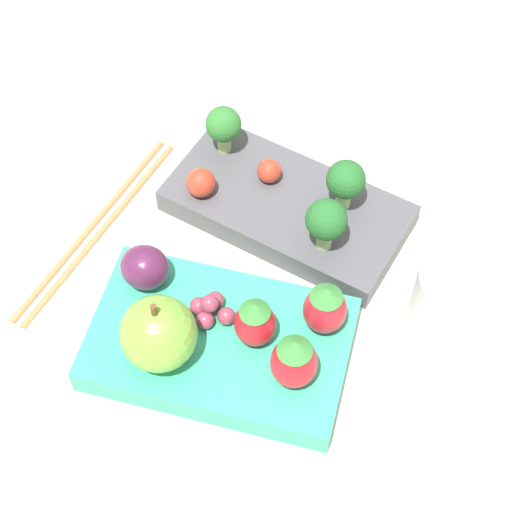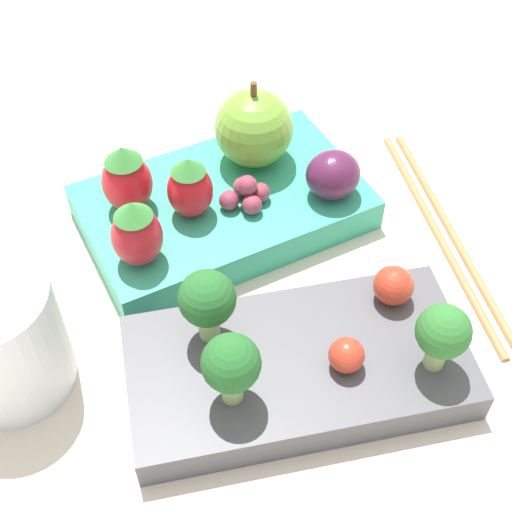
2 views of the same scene
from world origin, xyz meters
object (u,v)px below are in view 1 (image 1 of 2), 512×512
object	(u,v)px
bento_box_savoury	(288,208)
broccoli_floret_2	(223,126)
bento_box_fruit	(220,344)
broccoli_floret_0	(326,221)
cherry_tomato_1	(201,183)
apple	(158,334)
chopsticks_pair	(97,227)
broccoli_floret_1	(346,181)
cherry_tomato_0	(269,171)
strawberry_2	(294,361)
plum	(145,267)
strawberry_1	(255,322)
drinking_cup	(459,306)
strawberry_0	(325,308)
grape_cluster	(210,309)

from	to	relation	value
bento_box_savoury	broccoli_floret_2	bearing A→B (deg)	156.74
bento_box_fruit	broccoli_floret_0	world-z (taller)	broccoli_floret_0
broccoli_floret_0	cherry_tomato_1	xyz separation A→B (m)	(-0.11, 0.01, -0.02)
apple	chopsticks_pair	bearing A→B (deg)	138.95
broccoli_floret_1	cherry_tomato_0	distance (m)	0.07
bento_box_savoury	apple	distance (m)	0.17
bento_box_fruit	strawberry_2	xyz separation A→B (m)	(0.06, -0.01, 0.04)
bento_box_savoury	plum	size ratio (longest dim) A/B	5.54
strawberry_1	drinking_cup	xyz separation A→B (m)	(0.13, 0.07, -0.01)
cherry_tomato_1	plum	size ratio (longest dim) A/B	0.65
bento_box_savoury	strawberry_1	world-z (taller)	strawberry_1
broccoli_floret_0	drinking_cup	bearing A→B (deg)	-12.31
bento_box_fruit	cherry_tomato_0	bearing A→B (deg)	98.42
broccoli_floret_0	cherry_tomato_0	size ratio (longest dim) A/B	2.44
strawberry_0	grape_cluster	distance (m)	0.08
strawberry_1	chopsticks_pair	xyz separation A→B (m)	(-0.16, 0.06, -0.04)
broccoli_floret_2	grape_cluster	xyz separation A→B (m)	(0.06, -0.15, -0.02)
bento_box_fruit	cherry_tomato_1	xyz separation A→B (m)	(-0.07, 0.12, 0.02)
broccoli_floret_2	strawberry_1	xyz separation A→B (m)	(0.09, -0.16, -0.00)
bento_box_savoury	cherry_tomato_1	size ratio (longest dim) A/B	8.51
bento_box_fruit	strawberry_1	distance (m)	0.04
bento_box_savoury	strawberry_0	xyz separation A→B (m)	(0.07, -0.10, 0.04)
grape_cluster	apple	bearing A→B (deg)	-115.13
bento_box_savoury	cherry_tomato_0	world-z (taller)	cherry_tomato_0
broccoli_floret_1	cherry_tomato_1	distance (m)	0.12
bento_box_savoury	chopsticks_pair	distance (m)	0.16
broccoli_floret_1	apple	size ratio (longest dim) A/B	0.75
bento_box_fruit	drinking_cup	world-z (taller)	drinking_cup
plum	strawberry_2	bearing A→B (deg)	-14.43
bento_box_fruit	drinking_cup	bearing A→B (deg)	28.02
bento_box_savoury	chopsticks_pair	world-z (taller)	bento_box_savoury
drinking_cup	bento_box_savoury	bearing A→B (deg)	160.00
strawberry_2	strawberry_1	bearing A→B (deg)	152.48
cherry_tomato_0	strawberry_0	xyz separation A→B (m)	(0.09, -0.11, 0.02)
broccoli_floret_1	strawberry_0	world-z (taller)	strawberry_0
broccoli_floret_1	strawberry_0	size ratio (longest dim) A/B	0.98
strawberry_1	grape_cluster	size ratio (longest dim) A/B	1.44
cherry_tomato_1	strawberry_2	distance (m)	0.18
apple	strawberry_2	size ratio (longest dim) A/B	1.27
broccoli_floret_0	cherry_tomato_1	world-z (taller)	broccoli_floret_0
plum	bento_box_savoury	bearing A→B (deg)	58.10
cherry_tomato_0	cherry_tomato_1	size ratio (longest dim) A/B	0.84
strawberry_1	plum	world-z (taller)	strawberry_1
grape_cluster	cherry_tomato_1	bearing A→B (deg)	117.76
cherry_tomato_1	grape_cluster	xyz separation A→B (m)	(0.05, -0.10, -0.00)
cherry_tomato_1	strawberry_2	size ratio (longest dim) A/B	0.48
bento_box_fruit	broccoli_floret_1	size ratio (longest dim) A/B	4.22
grape_cluster	strawberry_2	bearing A→B (deg)	-17.78
cherry_tomato_0	chopsticks_pair	distance (m)	0.15
broccoli_floret_1	plum	size ratio (longest dim) A/B	1.29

